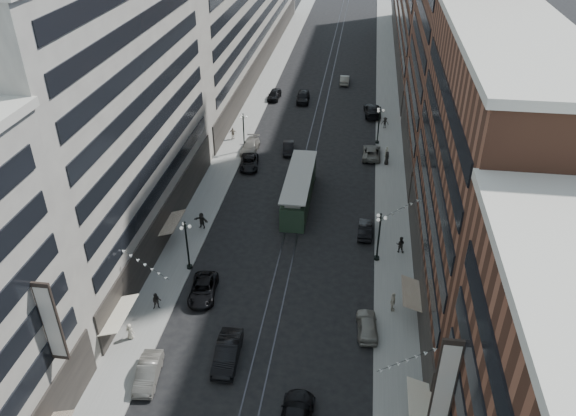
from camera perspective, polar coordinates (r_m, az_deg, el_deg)
The scene contains 34 objects.
ground at distance 82.41m, azimuth 2.59°, elevation 6.89°, with size 220.00×220.00×0.00m, color black.
sidewalk_west at distance 92.96m, azimuth -3.65°, elevation 9.88°, with size 4.00×180.00×0.15m, color gray.
sidewalk_east at distance 91.40m, azimuth 10.18°, elevation 9.04°, with size 4.00×180.00×0.15m, color gray.
rail_west at distance 91.60m, azimuth 2.77°, elevation 9.52°, with size 0.12×180.00×0.02m, color #2D2D33.
rail_east at distance 91.50m, azimuth 3.66°, elevation 9.47°, with size 0.12×180.00×0.02m, color #2D2D33.
building_west_mid at distance 56.88m, azimuth -17.43°, elevation 9.08°, with size 8.00×36.00×28.00m, color #A8A495.
building_east_mid at distance 49.26m, azimuth 19.20°, elevation 2.61°, with size 8.00×30.00×24.00m, color brown.
lamppost_sw_far at distance 55.17m, azimuth -10.23°, elevation -3.60°, with size 1.03×1.14×5.52m.
lamppost_sw_mid at distance 77.92m, azimuth -4.53°, elevation 7.81°, with size 1.03×1.14×5.52m.
lamppost_se_far at distance 56.22m, azimuth 9.22°, elevation -2.75°, with size 1.03×1.14×5.52m.
lamppost_se_mid at distance 80.94m, azimuth 9.21°, elevation 8.43°, with size 1.03×1.14×5.52m.
streetcar at distance 65.93m, azimuth 1.12°, elevation 1.84°, with size 2.94×13.29×3.68m.
car_1 at distance 46.68m, azimuth -14.03°, elevation -15.91°, with size 1.55×4.45×1.47m, color #66635A.
car_2 at distance 53.23m, azimuth -8.62°, elevation -8.17°, with size 2.32×5.04×1.40m, color black.
car_4 at distance 49.52m, azimuth 8.05°, elevation -11.72°, with size 1.72×4.28×1.46m, color gray.
car_5 at distance 46.90m, azimuth -6.18°, elevation -14.41°, with size 1.80×5.15×1.70m, color black.
pedestrian_1 at distance 50.08m, azimuth -15.76°, elevation -11.97°, with size 0.73×0.40×1.50m, color beige.
pedestrian_2 at distance 52.30m, azimuth -13.20°, elevation -9.20°, with size 0.82×0.45×1.68m, color black.
pedestrian_4 at distance 51.55m, azimuth 10.60°, elevation -9.35°, with size 1.13×0.52×1.94m, color #B9AF99.
car_7 at distance 74.60m, azimuth -3.96°, elevation 4.65°, with size 2.30×4.99×1.39m, color black.
car_8 at distance 78.81m, azimuth -3.87°, elevation 6.26°, with size 2.16×5.30×1.54m, color slate.
car_9 at distance 97.53m, azimuth -1.40°, elevation 11.45°, with size 1.87×4.65×1.58m, color black.
car_10 at distance 61.29m, azimuth 7.84°, elevation -2.13°, with size 1.47×4.21×1.39m, color black.
car_11 at distance 77.92m, azimuth 8.47°, elevation 5.62°, with size 2.39×5.18×1.44m, color #65635A.
car_12 at distance 91.71m, azimuth 8.55°, elevation 9.81°, with size 2.44×6.01×1.74m, color black.
car_13 at distance 96.28m, azimuth 1.54°, elevation 11.23°, with size 2.08×5.18×1.77m, color black.
car_14 at distance 105.38m, azimuth 5.77°, elevation 12.84°, with size 1.59×4.55×1.50m, color slate.
pedestrian_5 at distance 62.17m, azimuth -8.77°, elevation -1.25°, with size 1.73×0.50×1.86m, color black.
pedestrian_6 at distance 82.44m, azimuth -5.61°, elevation 7.58°, with size 1.05×0.48×1.79m, color #B5A796.
pedestrian_7 at distance 58.87m, azimuth 11.34°, elevation -3.65°, with size 0.89×0.49×1.82m, color black.
pedestrian_8 at distance 77.72m, azimuth 9.98°, elevation 5.62°, with size 0.60×0.39×1.65m, color beige.
pedestrian_9 at distance 86.96m, azimuth 9.82°, elevation 8.54°, with size 1.10×0.45×1.70m, color black.
car_extra_0 at distance 78.37m, azimuth 0.03°, elevation 6.12°, with size 1.46×4.18×1.38m, color black.
pedestrian_extra_1 at distance 75.92m, azimuth 10.01°, elevation 5.04°, with size 0.89×0.49×1.82m, color black.
Camera 1 is at (6.52, -14.56, 34.49)m, focal length 35.00 mm.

